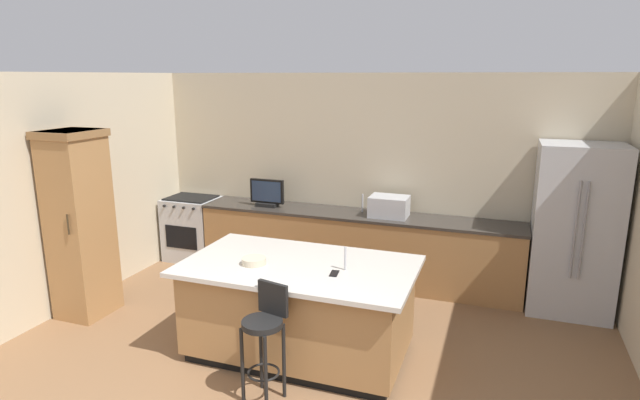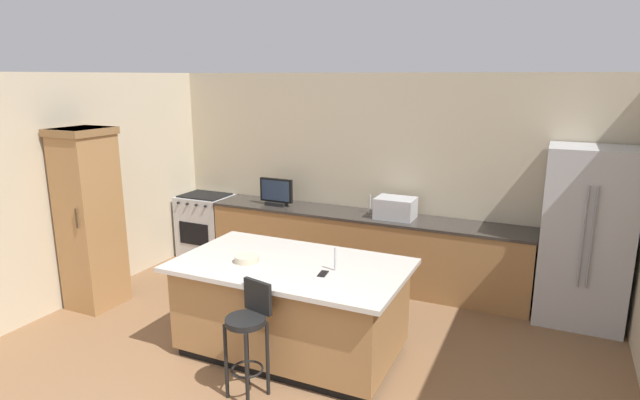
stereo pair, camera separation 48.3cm
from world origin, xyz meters
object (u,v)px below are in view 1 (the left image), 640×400
refrigerator (574,230)px  range_oven (193,228)px  cell_phone (334,273)px  tv_monitor (267,194)px  fruit_bowl (254,261)px  cabinet_tower (80,221)px  kitchen_island (299,308)px  bar_stool_center (265,332)px  microwave (389,206)px

refrigerator → range_oven: (-5.07, 0.05, -0.51)m
refrigerator → cell_phone: (-2.17, -2.07, -0.04)m
refrigerator → tv_monitor: 3.82m
fruit_bowl → cabinet_tower: bearing=175.8°
range_oven → cell_phone: range_oven is taller
kitchen_island → fruit_bowl: size_ratio=9.63×
kitchen_island → cabinet_tower: cabinet_tower is taller
cabinet_tower → tv_monitor: 2.37m
refrigerator → cabinet_tower: (-5.19, -1.93, 0.12)m
kitchen_island → fruit_bowl: fruit_bowl is taller
range_oven → cabinet_tower: 2.08m
fruit_bowl → bar_stool_center: bearing=-57.0°
bar_stool_center → cell_phone: (0.39, 0.64, 0.33)m
bar_stool_center → range_oven: bearing=145.1°
cabinet_tower → fruit_bowl: cabinet_tower is taller
cell_phone → range_oven: bearing=136.7°
microwave → kitchen_island: bearing=-102.2°
refrigerator → fruit_bowl: (-2.96, -2.09, -0.01)m
refrigerator → bar_stool_center: bearing=-133.3°
tv_monitor → cabinet_tower: bearing=-125.4°
cabinet_tower → microwave: 3.64m
range_oven → bar_stool_center: size_ratio=0.94×
refrigerator → tv_monitor: size_ratio=4.03×
fruit_bowl → refrigerator: bearing=35.3°
microwave → bar_stool_center: (-0.42, -2.77, -0.45)m
tv_monitor → fruit_bowl: (0.86, -2.09, -0.13)m
range_oven → cabinet_tower: cabinet_tower is taller
bar_stool_center → fruit_bowl: bearing=135.9°
kitchen_island → bar_stool_center: (0.01, -0.77, 0.13)m
microwave → tv_monitor: tv_monitor is taller
microwave → cell_phone: (-0.03, -2.12, -0.12)m
fruit_bowl → cell_phone: bearing=1.7°
refrigerator → bar_stool_center: refrigerator is taller
cabinet_tower → cell_phone: cabinet_tower is taller
kitchen_island → range_oven: size_ratio=2.33×
kitchen_island → bar_stool_center: bar_stool_center is taller
cabinet_tower → tv_monitor: size_ratio=4.35×
microwave → fruit_bowl: 2.30m
kitchen_island → fruit_bowl: (-0.40, -0.15, 0.49)m
tv_monitor → bar_stool_center: 3.03m
cabinet_tower → microwave: size_ratio=4.38×
range_oven → tv_monitor: 1.40m
range_oven → cell_phone: size_ratio=6.28×
range_oven → tv_monitor: bearing=-2.3°
fruit_bowl → cell_phone: fruit_bowl is taller
tv_monitor → cell_phone: (1.65, -2.07, -0.16)m
range_oven → cabinet_tower: (-0.12, -1.98, 0.63)m
cabinet_tower → bar_stool_center: cabinet_tower is taller
range_oven → cell_phone: 3.62m
cell_phone → tv_monitor: bearing=121.4°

